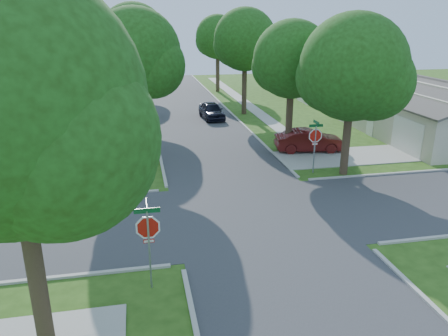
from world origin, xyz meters
TOP-DOWN VIEW (x-y plane):
  - ground at (0.00, 0.00)m, footprint 100.00×100.00m
  - road_ns at (0.00, 0.00)m, footprint 7.00×100.00m
  - sidewalk_ne at (6.10, 26.00)m, footprint 1.20×40.00m
  - sidewalk_nw at (-6.10, 26.00)m, footprint 1.20×40.00m
  - driveway at (7.90, 7.10)m, footprint 8.80×3.60m
  - stop_sign_sw at (-4.70, -4.70)m, footprint 1.05×0.80m
  - stop_sign_ne at (4.70, 4.70)m, footprint 1.05×0.80m
  - tree_e_near at (4.75, 9.01)m, footprint 4.97×4.80m
  - tree_e_mid at (4.76, 21.01)m, footprint 5.59×5.40m
  - tree_e_far at (4.75, 34.01)m, footprint 5.17×5.00m
  - tree_w_near at (-4.64, 9.01)m, footprint 5.38×5.20m
  - tree_w_mid at (-4.64, 21.01)m, footprint 5.80×5.60m
  - tree_w_far at (-4.65, 34.01)m, footprint 4.76×4.60m
  - tree_sw_corner at (-7.44, -6.99)m, footprint 6.21×6.00m
  - tree_ne_corner at (6.36, 4.21)m, footprint 5.80×5.60m
  - house_ne_near at (15.99, 11.00)m, footprint 8.42×13.60m
  - house_ne_far at (15.99, 29.00)m, footprint 8.42×13.60m
  - house_nw_far at (-15.99, 32.00)m, footprint 8.42×13.60m
  - car_driveway at (6.04, 8.70)m, footprint 4.58×2.12m
  - car_curb_east at (1.47, 19.55)m, footprint 1.96×4.29m
  - car_curb_west at (-1.20, 41.34)m, footprint 2.46×5.10m

SIDE VIEW (x-z plane):
  - ground at x=0.00m, z-range 0.00..0.00m
  - road_ns at x=0.00m, z-range -0.01..0.01m
  - sidewalk_ne at x=6.10m, z-range 0.00..0.04m
  - sidewalk_nw at x=-6.10m, z-range 0.00..0.04m
  - driveway at x=7.90m, z-range 0.00..0.05m
  - car_curb_east at x=1.47m, z-range 0.00..1.43m
  - car_curb_west at x=-1.20m, z-range 0.00..1.43m
  - car_driveway at x=6.04m, z-range 0.00..1.45m
  - house_ne_near at x=15.99m, z-range -0.60..3.63m
  - house_ne_far at x=15.99m, z-range -0.60..3.63m
  - house_nw_far at x=-15.99m, z-range -0.60..3.63m
  - stop_sign_sw at x=-4.70m, z-range 0.54..3.52m
  - stop_sign_ne at x=4.70m, z-range 0.54..3.52m
  - tree_w_far at x=-4.65m, z-range 1.49..9.52m
  - tree_ne_corner at x=6.36m, z-range 1.26..9.92m
  - tree_e_near at x=4.75m, z-range 1.50..9.78m
  - tree_e_far at x=4.75m, z-range 1.62..10.34m
  - tree_w_near at x=-4.64m, z-range 1.63..10.60m
  - tree_e_mid at x=4.76m, z-range 1.64..10.86m
  - tree_sw_corner at x=-7.44m, z-range 1.49..11.04m
  - tree_w_mid at x=-4.64m, z-range 1.71..11.27m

